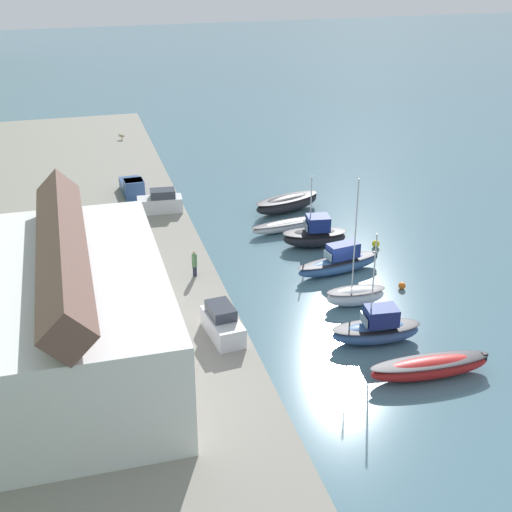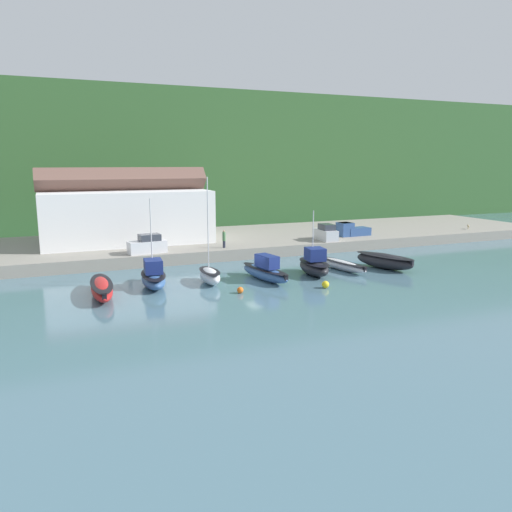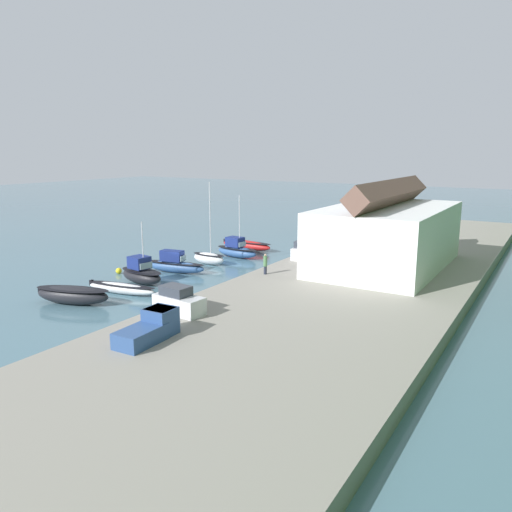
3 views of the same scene
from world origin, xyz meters
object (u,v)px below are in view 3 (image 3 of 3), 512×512
at_px(moored_boat_5, 121,288).
at_px(parked_car_1, 404,218).
at_px(moored_boat_0, 246,245).
at_px(person_on_quay, 265,264).
at_px(moored_boat_6, 73,295).
at_px(parked_car_0, 178,302).
at_px(parked_car_3, 304,250).
at_px(mooring_buoy_0, 173,260).
at_px(mooring_buoy_1, 119,271).
at_px(moored_boat_2, 209,258).
at_px(moored_boat_3, 175,264).
at_px(moored_boat_1, 237,250).
at_px(parked_car_2, 389,224).
at_px(moored_boat_4, 141,273).
at_px(pickup_truck_0, 151,327).

bearing_deg(moored_boat_5, parked_car_1, 158.15).
height_order(moored_boat_0, person_on_quay, person_on_quay).
bearing_deg(moored_boat_6, parked_car_0, 72.34).
relative_size(moored_boat_0, parked_car_3, 1.87).
relative_size(mooring_buoy_0, mooring_buoy_1, 0.85).
bearing_deg(person_on_quay, parked_car_3, -179.28).
xyz_separation_m(moored_boat_6, parked_car_3, (-23.51, 11.98, 1.39)).
xyz_separation_m(moored_boat_2, person_on_quay, (5.37, 11.30, 1.64)).
bearing_deg(mooring_buoy_0, moored_boat_3, 42.64).
xyz_separation_m(moored_boat_1, moored_boat_2, (5.27, -0.65, -0.19)).
height_order(moored_boat_0, parked_car_3, parked_car_3).
relative_size(moored_boat_0, person_on_quay, 3.83).
bearing_deg(parked_car_2, mooring_buoy_0, -119.67).
bearing_deg(moored_boat_3, mooring_buoy_1, -62.20).
bearing_deg(parked_car_3, moored_boat_3, -149.06).
distance_m(moored_boat_6, parked_car_2, 52.55).
bearing_deg(moored_boat_2, moored_boat_4, -0.80).
bearing_deg(moored_boat_2, pickup_truck_0, 31.74).
relative_size(moored_boat_5, person_on_quay, 3.74).
bearing_deg(moored_boat_3, moored_boat_1, 162.43).
distance_m(moored_boat_2, mooring_buoy_1, 11.04).
xyz_separation_m(moored_boat_2, parked_car_2, (-30.91, 13.25, 1.46)).
height_order(moored_boat_2, parked_car_3, moored_boat_2).
xyz_separation_m(moored_boat_3, person_on_quay, (-0.10, 12.12, 1.51)).
relative_size(moored_boat_3, parked_car_1, 1.82).
bearing_deg(parked_car_0, pickup_truck_0, 25.80).
bearing_deg(moored_boat_2, person_on_quay, 67.23).
xyz_separation_m(moored_boat_1, moored_boat_6, (24.98, -1.45, -0.12)).
relative_size(moored_boat_3, moored_boat_6, 1.02).
bearing_deg(person_on_quay, mooring_buoy_0, -104.06).
relative_size(moored_boat_1, moored_boat_2, 0.81).
height_order(moored_boat_1, parked_car_1, moored_boat_1).
distance_m(moored_boat_1, mooring_buoy_1, 16.01).
bearing_deg(moored_boat_2, moored_boat_0, -172.22).
bearing_deg(person_on_quay, parked_car_1, 177.54).
height_order(moored_boat_2, moored_boat_3, moored_boat_2).
distance_m(moored_boat_3, moored_boat_6, 14.25).
distance_m(moored_boat_4, parked_car_3, 19.01).
distance_m(parked_car_3, mooring_buoy_1, 21.61).
bearing_deg(parked_car_1, moored_boat_3, -103.65).
distance_m(moored_boat_3, parked_car_1, 47.29).
distance_m(person_on_quay, mooring_buoy_0, 16.50).
xyz_separation_m(moored_boat_0, parked_car_3, (6.28, 12.09, 1.54)).
bearing_deg(mooring_buoy_0, person_on_quay, 75.94).
height_order(moored_boat_4, moored_boat_6, moored_boat_4).
relative_size(person_on_quay, mooring_buoy_0, 3.70).
bearing_deg(mooring_buoy_1, pickup_truck_0, 51.67).
relative_size(parked_car_1, parked_car_2, 1.02).
height_order(moored_boat_5, mooring_buoy_1, moored_boat_5).
distance_m(moored_boat_1, parked_car_1, 36.65).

